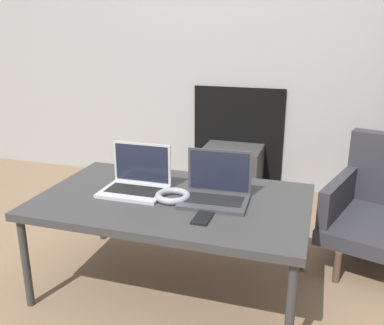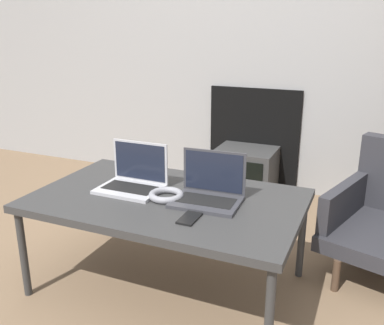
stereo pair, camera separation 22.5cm
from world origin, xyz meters
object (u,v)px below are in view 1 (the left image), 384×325
(phone, at_px, (202,218))
(laptop_right, at_px, (216,190))
(headphones, at_px, (173,196))
(tv, at_px, (231,170))
(laptop_left, at_px, (137,181))

(phone, bearing_deg, laptop_right, 89.45)
(headphones, xyz_separation_m, tv, (-0.01, 1.34, -0.31))
(laptop_left, xyz_separation_m, phone, (0.40, -0.22, -0.04))
(laptop_left, relative_size, laptop_right, 0.97)
(phone, bearing_deg, tv, 97.63)
(tv, bearing_deg, headphones, -89.55)
(laptop_right, distance_m, headphones, 0.20)
(laptop_right, xyz_separation_m, headphones, (-0.19, -0.05, -0.03))
(headphones, bearing_deg, laptop_left, 165.14)
(laptop_left, bearing_deg, laptop_right, -0.04)
(laptop_left, distance_m, phone, 0.46)
(laptop_right, xyz_separation_m, phone, (-0.00, -0.22, -0.04))
(laptop_left, bearing_deg, tv, 81.29)
(laptop_left, relative_size, phone, 2.41)
(headphones, height_order, tv, headphones)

